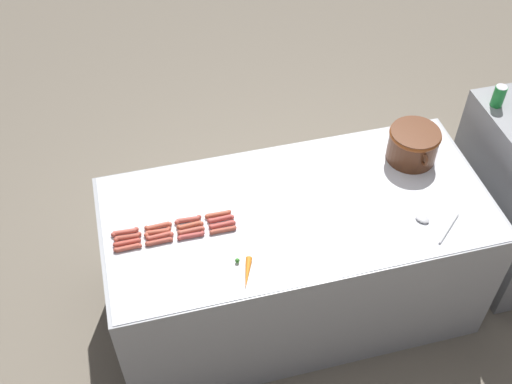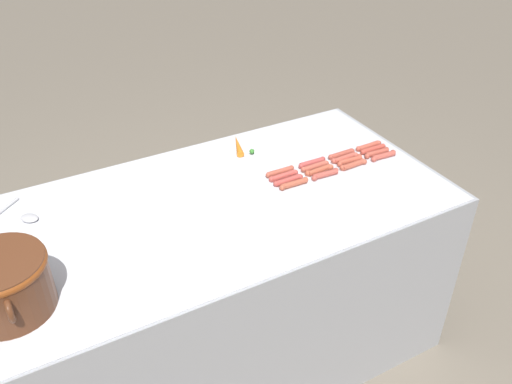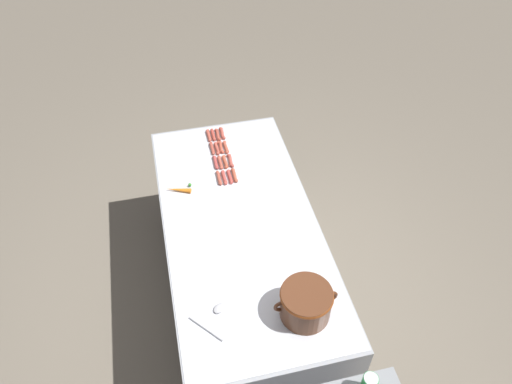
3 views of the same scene
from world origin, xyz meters
TOP-DOWN VIEW (x-y plane):
  - ground_plane at (0.00, 0.00)m, footprint 20.00×20.00m
  - griddle_counter at (0.00, 0.00)m, footprint 0.94×1.98m
  - hot_dog_0 at (-0.05, -0.86)m, footprint 0.03×0.14m
  - hot_dog_1 at (-0.04, -0.70)m, footprint 0.03×0.14m
  - hot_dog_2 at (-0.05, -0.55)m, footprint 0.03×0.14m
  - hot_dog_3 at (-0.05, -0.40)m, footprint 0.03×0.14m
  - hot_dog_4 at (-0.01, -0.85)m, footprint 0.03×0.14m
  - hot_dog_5 at (-0.01, -0.71)m, footprint 0.03×0.14m
  - hot_dog_6 at (-0.01, -0.55)m, footprint 0.03×0.14m
  - hot_dog_7 at (-0.01, -0.39)m, footprint 0.03×0.14m
  - hot_dog_8 at (0.02, -0.86)m, footprint 0.02×0.14m
  - hot_dog_9 at (0.02, -0.70)m, footprint 0.03×0.14m
  - hot_dog_10 at (0.02, -0.55)m, footprint 0.03×0.14m
  - hot_dog_11 at (0.03, -0.39)m, footprint 0.03×0.14m
  - hot_dog_12 at (0.06, -0.86)m, footprint 0.03×0.14m
  - hot_dog_13 at (0.05, -0.71)m, footprint 0.03×0.14m
  - hot_dog_14 at (0.06, -0.55)m, footprint 0.03×0.14m
  - hot_dog_15 at (0.06, -0.40)m, footprint 0.03×0.14m
  - bean_pot at (-0.20, 0.70)m, footprint 0.34×0.27m
  - serving_spoon at (0.26, 0.61)m, footprint 0.21×0.23m
  - carrot at (0.33, -0.35)m, footprint 0.18×0.09m

SIDE VIEW (x-z plane):
  - ground_plane at x=0.00m, z-range 0.00..0.00m
  - griddle_counter at x=0.00m, z-range 0.00..0.85m
  - serving_spoon at x=0.26m, z-range 0.85..0.87m
  - hot_dog_0 at x=-0.05m, z-range 0.85..0.88m
  - hot_dog_1 at x=-0.04m, z-range 0.85..0.88m
  - hot_dog_2 at x=-0.05m, z-range 0.85..0.88m
  - hot_dog_3 at x=-0.05m, z-range 0.85..0.88m
  - hot_dog_4 at x=-0.01m, z-range 0.85..0.88m
  - hot_dog_5 at x=-0.01m, z-range 0.85..0.88m
  - hot_dog_6 at x=-0.01m, z-range 0.85..0.88m
  - hot_dog_7 at x=-0.01m, z-range 0.85..0.88m
  - hot_dog_8 at x=0.02m, z-range 0.85..0.88m
  - hot_dog_9 at x=0.02m, z-range 0.85..0.88m
  - hot_dog_10 at x=0.02m, z-range 0.85..0.88m
  - hot_dog_11 at x=0.03m, z-range 0.85..0.88m
  - hot_dog_12 at x=0.06m, z-range 0.85..0.88m
  - hot_dog_13 at x=0.05m, z-range 0.85..0.88m
  - hot_dog_14 at x=0.06m, z-range 0.85..0.88m
  - hot_dog_15 at x=0.06m, z-range 0.85..0.88m
  - carrot at x=0.33m, z-range 0.85..0.89m
  - bean_pot at x=-0.20m, z-range 0.87..1.05m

